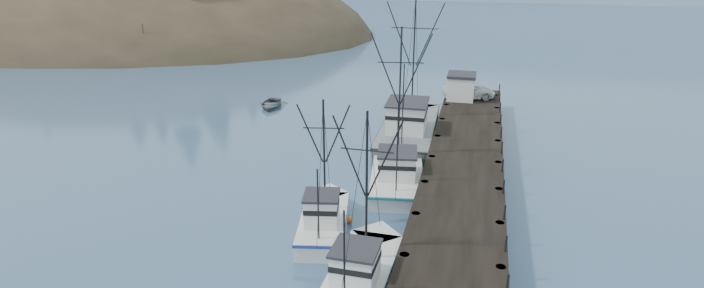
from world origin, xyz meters
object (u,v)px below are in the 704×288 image
object	(u,v)px
work_vessel	(409,128)
motorboat	(271,107)
pier	(464,163)
trawler_near	(362,273)
pickup_truck	(469,91)
pier_shed	(461,86)
trawler_far	(397,172)
trawler_mid	(324,220)

from	to	relation	value
work_vessel	motorboat	xyz separation A→B (m)	(-17.11, 7.37, -1.23)
pier	work_vessel	size ratio (longest dim) A/B	2.64
trawler_near	pickup_truck	distance (m)	33.93
pickup_truck	pier_shed	bearing A→B (deg)	108.56
pier_shed	motorboat	size ratio (longest dim) A/B	0.67
trawler_near	work_vessel	xyz separation A→B (m)	(-0.72, 24.17, 0.41)
trawler_far	pickup_truck	size ratio (longest dim) A/B	2.22
work_vessel	trawler_mid	bearing A→B (deg)	-99.36
trawler_near	pier_shed	world-z (taller)	trawler_near
pickup_truck	motorboat	world-z (taller)	pickup_truck
pier	pickup_truck	distance (m)	18.04
trawler_near	pickup_truck	size ratio (longest dim) A/B	1.84
trawler_far	pier_shed	size ratio (longest dim) A/B	3.93
trawler_far	work_vessel	bearing A→B (deg)	92.37
pier	trawler_far	xyz separation A→B (m)	(-5.20, -1.13, -0.87)
trawler_mid	work_vessel	xyz separation A→B (m)	(3.08, 18.71, 0.41)
pier_shed	pickup_truck	xyz separation A→B (m)	(0.85, 0.56, -0.63)
trawler_far	work_vessel	size ratio (longest dim) A/B	0.76
trawler_near	trawler_far	xyz separation A→B (m)	(-0.31, 14.45, 0.00)
work_vessel	motorboat	world-z (taller)	work_vessel
pier_shed	trawler_near	bearing A→B (deg)	-96.24
pier	trawler_mid	xyz separation A→B (m)	(-8.69, -10.12, -0.87)
pier	pier_shed	world-z (taller)	pier_shed
pier_shed	motorboat	xyz separation A→B (m)	(-21.44, -1.47, -3.42)
work_vessel	pickup_truck	distance (m)	10.85
trawler_far	pier_shed	world-z (taller)	trawler_far
pier_shed	pickup_truck	size ratio (longest dim) A/B	0.57
motorboat	pier	bearing A→B (deg)	-44.81
pier_shed	pickup_truck	bearing A→B (deg)	33.53
pickup_truck	work_vessel	bearing A→B (deg)	136.21
trawler_mid	pier_shed	bearing A→B (deg)	74.95
trawler_mid	trawler_far	size ratio (longest dim) A/B	0.74
pier	work_vessel	bearing A→B (deg)	123.13
pickup_truck	trawler_near	bearing A→B (deg)	157.46
trawler_mid	trawler_far	distance (m)	9.64
pier	trawler_near	world-z (taller)	trawler_near
trawler_near	trawler_far	distance (m)	14.46
pier	trawler_mid	world-z (taller)	trawler_mid
pickup_truck	motorboat	size ratio (longest dim) A/B	1.18
trawler_mid	work_vessel	size ratio (longest dim) A/B	0.56
trawler_near	trawler_mid	bearing A→B (deg)	124.84
trawler_mid	trawler_near	bearing A→B (deg)	-55.16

